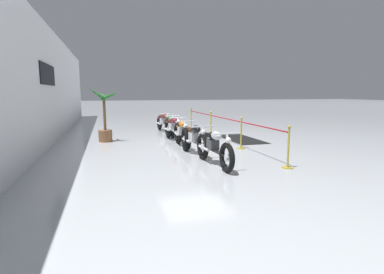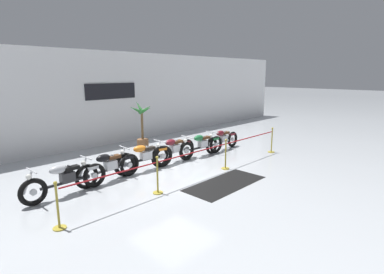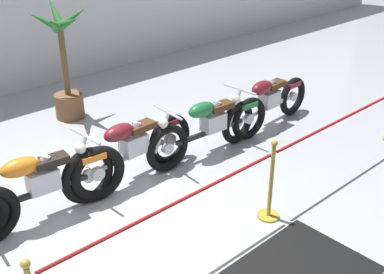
% 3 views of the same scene
% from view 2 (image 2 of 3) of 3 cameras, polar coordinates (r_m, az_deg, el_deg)
% --- Properties ---
extents(ground_plane, '(120.00, 120.00, 0.00)m').
position_cam_2_polar(ground_plane, '(10.14, -3.51, -6.48)').
color(ground_plane, '#B2B7BC').
extents(back_wall, '(28.00, 0.29, 4.20)m').
position_cam_2_polar(back_wall, '(13.90, -18.10, 6.84)').
color(back_wall, white).
rests_on(back_wall, ground).
extents(motorcycle_silver_0, '(2.37, 0.62, 0.93)m').
position_cam_2_polar(motorcycle_silver_0, '(8.69, -22.97, -7.47)').
color(motorcycle_silver_0, black).
rests_on(motorcycle_silver_0, ground).
extents(motorcycle_black_1, '(2.20, 0.62, 0.94)m').
position_cam_2_polar(motorcycle_black_1, '(9.35, -15.55, -5.52)').
color(motorcycle_black_1, black).
rests_on(motorcycle_black_1, ground).
extents(motorcycle_orange_2, '(2.26, 0.62, 0.96)m').
position_cam_2_polar(motorcycle_orange_2, '(10.10, -9.02, -3.90)').
color(motorcycle_orange_2, black).
rests_on(motorcycle_orange_2, ground).
extents(motorcycle_maroon_3, '(2.17, 0.62, 0.96)m').
position_cam_2_polar(motorcycle_maroon_3, '(10.93, -3.49, -2.48)').
color(motorcycle_maroon_3, black).
rests_on(motorcycle_maroon_3, ground).
extents(motorcycle_green_4, '(2.32, 0.62, 0.93)m').
position_cam_2_polar(motorcycle_green_4, '(11.74, 1.85, -1.54)').
color(motorcycle_green_4, black).
rests_on(motorcycle_green_4, ground).
extents(motorcycle_maroon_5, '(2.23, 0.62, 0.92)m').
position_cam_2_polar(motorcycle_maroon_5, '(12.76, 5.81, -0.54)').
color(motorcycle_maroon_5, black).
rests_on(motorcycle_maroon_5, ground).
extents(potted_palm_left_of_row, '(1.06, 1.15, 2.09)m').
position_cam_2_polar(potted_palm_left_of_row, '(13.01, -9.45, 1.51)').
color(potted_palm_left_of_row, brown).
rests_on(potted_palm_left_of_row, ground).
extents(stanchion_far_left, '(8.82, 0.28, 1.05)m').
position_cam_2_polar(stanchion_far_left, '(8.36, -4.76, -5.38)').
color(stanchion_far_left, gold).
rests_on(stanchion_far_left, ground).
extents(stanchion_mid_left, '(0.28, 0.28, 1.05)m').
position_cam_2_polar(stanchion_mid_left, '(8.26, -6.57, -8.28)').
color(stanchion_mid_left, gold).
rests_on(stanchion_mid_left, ground).
extents(stanchion_mid_right, '(0.28, 0.28, 1.05)m').
position_cam_2_polar(stanchion_mid_right, '(10.30, 6.41, -4.15)').
color(stanchion_mid_right, gold).
rests_on(stanchion_mid_right, ground).
extents(stanchion_far_right, '(0.28, 0.28, 1.05)m').
position_cam_2_polar(stanchion_far_right, '(12.81, 14.93, -1.28)').
color(stanchion_far_right, gold).
rests_on(stanchion_far_right, ground).
extents(floor_banner, '(2.68, 1.20, 0.01)m').
position_cam_2_polar(floor_banner, '(9.06, 6.37, -8.80)').
color(floor_banner, black).
rests_on(floor_banner, ground).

